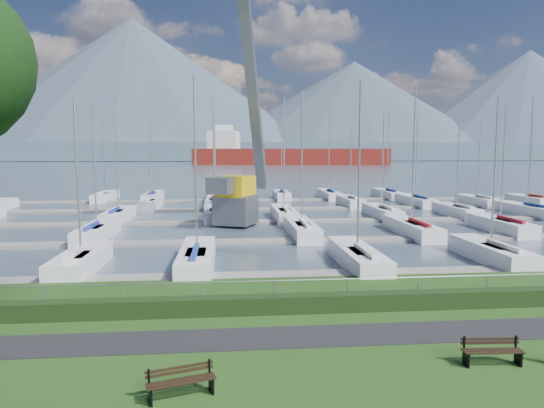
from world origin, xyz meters
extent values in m
cube|color=black|center=(0.00, -3.00, 0.01)|extent=(160.00, 2.00, 0.04)
cube|color=#404F5D|center=(0.00, 260.00, -0.40)|extent=(800.00, 540.00, 0.20)
cube|color=black|center=(0.00, -0.40, 0.35)|extent=(80.00, 0.70, 0.70)
cylinder|color=gray|center=(0.00, 0.00, 1.20)|extent=(80.00, 0.04, 0.04)
cube|color=#4A5E6C|center=(0.00, 330.00, 6.00)|extent=(900.00, 80.00, 12.00)
cone|color=#3D4A59|center=(-80.00, 400.00, 57.50)|extent=(340.00, 340.00, 115.00)
cone|color=#3A4755|center=(110.00, 410.00, 42.50)|extent=(300.00, 300.00, 85.00)
cone|color=#3C4759|center=(280.00, 420.00, 50.00)|extent=(320.00, 320.00, 100.00)
cube|color=gray|center=(0.00, 6.00, -0.22)|extent=(90.00, 1.60, 0.25)
cube|color=gray|center=(0.00, 16.00, -0.22)|extent=(90.00, 1.60, 0.25)
cube|color=gray|center=(0.00, 26.00, -0.22)|extent=(90.00, 1.60, 0.25)
cube|color=slate|center=(0.00, 36.00, -0.22)|extent=(90.00, 1.60, 0.25)
cube|color=slate|center=(0.00, 46.00, -0.22)|extent=(90.00, 1.60, 0.25)
cube|color=black|center=(-4.90, -7.06, 0.23)|extent=(0.17, 0.40, 0.45)
cube|color=black|center=(-4.95, -6.88, 0.65)|extent=(0.06, 0.06, 0.40)
cube|color=black|center=(-3.37, -6.60, 0.23)|extent=(0.17, 0.40, 0.45)
cube|color=black|center=(-3.42, -6.42, 0.65)|extent=(0.06, 0.06, 0.40)
cube|color=black|center=(-4.09, -6.97, 0.45)|extent=(1.75, 0.61, 0.04)
cube|color=black|center=(-4.13, -6.83, 0.45)|extent=(1.75, 0.61, 0.04)
cube|color=black|center=(-4.18, -6.68, 0.45)|extent=(1.75, 0.61, 0.04)
cube|color=black|center=(-4.19, -6.63, 0.62)|extent=(1.74, 0.55, 0.08)
cube|color=black|center=(-4.19, -6.63, 0.74)|extent=(1.74, 0.55, 0.08)
cube|color=black|center=(4.20, -5.70, 0.23)|extent=(0.08, 0.40, 0.45)
cube|color=black|center=(4.21, -5.52, 0.65)|extent=(0.05, 0.05, 0.40)
cube|color=black|center=(5.80, -5.78, 0.23)|extent=(0.08, 0.40, 0.45)
cube|color=black|center=(5.81, -5.60, 0.65)|extent=(0.05, 0.05, 0.40)
cube|color=black|center=(5.00, -5.89, 0.45)|extent=(1.80, 0.20, 0.04)
cube|color=black|center=(5.00, -5.74, 0.45)|extent=(1.80, 0.20, 0.04)
cube|color=black|center=(5.01, -5.59, 0.45)|extent=(1.80, 0.20, 0.04)
cube|color=black|center=(5.01, -5.54, 0.62)|extent=(1.80, 0.14, 0.08)
cube|color=black|center=(5.01, -5.54, 0.74)|extent=(1.80, 0.14, 0.08)
cube|color=#5C5F63|center=(-2.13, 24.15, 1.20)|extent=(4.24, 4.24, 2.60)
cube|color=gold|center=(-2.13, 24.15, 3.30)|extent=(3.77, 4.17, 1.80)
cube|color=slate|center=(-0.33, 28.65, 12.30)|extent=(3.75, 11.12, 19.89)
cube|color=slate|center=(-3.33, 22.15, 3.50)|extent=(2.73, 2.83, 1.40)
cube|color=maroon|center=(28.15, 216.70, 2.50)|extent=(95.72, 35.05, 10.00)
cube|color=silver|center=(-4.19, 222.78, 10.00)|extent=(16.34, 16.34, 12.00)
cube|color=silver|center=(-4.19, 222.78, 17.00)|extent=(9.34, 9.34, 4.00)
camera|label=1|loc=(-2.90, -19.03, 6.42)|focal=32.00mm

